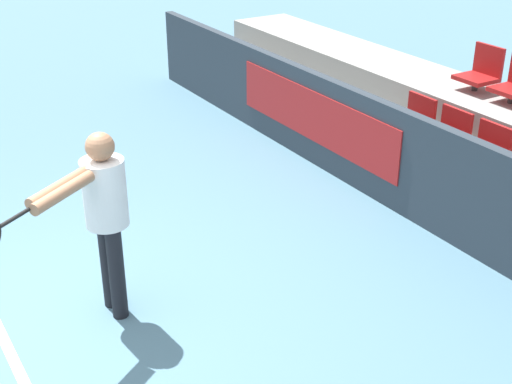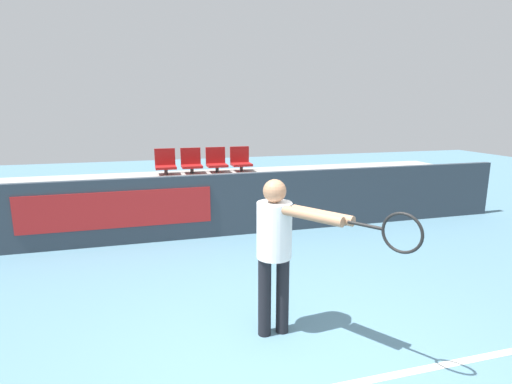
% 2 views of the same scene
% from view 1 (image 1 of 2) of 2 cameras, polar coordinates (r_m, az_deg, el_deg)
% --- Properties ---
extents(ground_plane, '(30.00, 30.00, 0.00)m').
position_cam_1_polar(ground_plane, '(5.95, -18.66, -11.58)').
color(ground_plane, slate).
extents(court_baseline, '(5.18, 0.08, 0.01)m').
position_cam_1_polar(court_baseline, '(5.94, -19.23, -11.70)').
color(court_baseline, white).
rests_on(court_baseline, ground).
extents(barrier_wall, '(11.53, 0.14, 1.11)m').
position_cam_1_polar(barrier_wall, '(7.40, 12.47, 1.93)').
color(barrier_wall, '#2D3842').
rests_on(barrier_wall, ground).
extents(bleacher_tier_front, '(11.13, 1.00, 0.44)m').
position_cam_1_polar(bleacher_tier_front, '(7.91, 15.49, 0.51)').
color(bleacher_tier_front, '#9E9E99').
rests_on(bleacher_tier_front, ground).
extents(stadium_chair_0, '(0.42, 0.39, 0.52)m').
position_cam_1_polar(stadium_chair_0, '(8.33, 12.50, 5.48)').
color(stadium_chair_0, '#333333').
rests_on(stadium_chair_0, bleacher_tier_front).
extents(stadium_chair_1, '(0.42, 0.39, 0.52)m').
position_cam_1_polar(stadium_chair_1, '(7.98, 15.10, 4.28)').
color(stadium_chair_1, '#333333').
rests_on(stadium_chair_1, bleacher_tier_front).
extents(stadium_chair_2, '(0.42, 0.39, 0.52)m').
position_cam_1_polar(stadium_chair_2, '(7.66, 17.93, 2.96)').
color(stadium_chair_2, '#333333').
rests_on(stadium_chair_2, bleacher_tier_front).
extents(stadium_chair_4, '(0.42, 0.39, 0.52)m').
position_cam_1_polar(stadium_chair_4, '(8.90, 17.56, 9.19)').
color(stadium_chair_4, '#333333').
rests_on(stadium_chair_4, bleacher_tier_middle).
extents(tennis_player, '(0.94, 1.34, 1.58)m').
position_cam_1_polar(tennis_player, '(5.60, -12.34, -1.28)').
color(tennis_player, black).
rests_on(tennis_player, ground).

